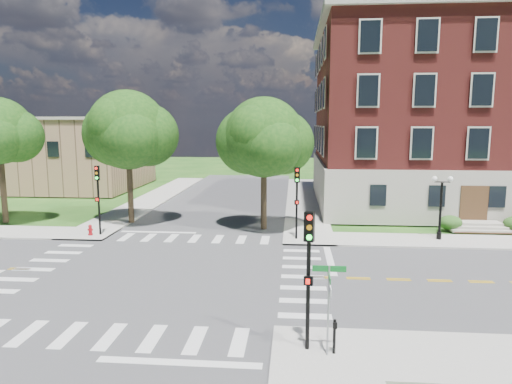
# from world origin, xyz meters

# --- Properties ---
(ground) EXTENTS (160.00, 160.00, 0.00)m
(ground) POSITION_xyz_m (0.00, 0.00, 0.00)
(ground) COLOR #1A4914
(ground) RESTS_ON ground
(road_ew) EXTENTS (90.00, 12.00, 0.01)m
(road_ew) POSITION_xyz_m (0.00, 0.00, 0.01)
(road_ew) COLOR #3D3D3F
(road_ew) RESTS_ON ground
(road_ns) EXTENTS (12.00, 90.00, 0.01)m
(road_ns) POSITION_xyz_m (0.00, 0.00, 0.01)
(road_ns) COLOR #3D3D3F
(road_ns) RESTS_ON ground
(sidewalk_ne) EXTENTS (34.00, 34.00, 0.12)m
(sidewalk_ne) POSITION_xyz_m (15.38, 15.38, 0.06)
(sidewalk_ne) COLOR #9E9B93
(sidewalk_ne) RESTS_ON ground
(sidewalk_nw) EXTENTS (34.00, 34.00, 0.12)m
(sidewalk_nw) POSITION_xyz_m (-15.38, 15.38, 0.06)
(sidewalk_nw) COLOR #9E9B93
(sidewalk_nw) RESTS_ON ground
(crosswalk_east) EXTENTS (2.20, 10.20, 0.02)m
(crosswalk_east) POSITION_xyz_m (7.20, 0.00, 0.00)
(crosswalk_east) COLOR silver
(crosswalk_east) RESTS_ON ground
(stop_bar_east) EXTENTS (0.40, 5.50, 0.00)m
(stop_bar_east) POSITION_xyz_m (8.80, 3.00, 0.00)
(stop_bar_east) COLOR silver
(stop_bar_east) RESTS_ON ground
(main_building) EXTENTS (30.60, 22.40, 16.50)m
(main_building) POSITION_xyz_m (24.00, 21.99, 8.34)
(main_building) COLOR #A6A092
(main_building) RESTS_ON ground
(secondary_building) EXTENTS (20.40, 15.40, 8.30)m
(secondary_building) POSITION_xyz_m (-22.00, 30.00, 4.28)
(secondary_building) COLOR #A07558
(secondary_building) RESTS_ON ground
(tree_c) EXTENTS (6.01, 6.01, 10.16)m
(tree_c) POSITION_xyz_m (-5.92, 11.40, 7.26)
(tree_c) COLOR black
(tree_c) RESTS_ON ground
(tree_d) EXTENTS (5.73, 5.73, 9.53)m
(tree_d) POSITION_xyz_m (4.52, 10.11, 6.76)
(tree_d) COLOR black
(tree_d) RESTS_ON ground
(traffic_signal_se) EXTENTS (0.38, 0.44, 4.80)m
(traffic_signal_se) POSITION_xyz_m (7.21, -7.72, 3.19)
(traffic_signal_se) COLOR black
(traffic_signal_se) RESTS_ON ground
(traffic_signal_ne) EXTENTS (0.37, 0.44, 4.80)m
(traffic_signal_ne) POSITION_xyz_m (6.89, 7.37, 3.19)
(traffic_signal_ne) COLOR black
(traffic_signal_ne) RESTS_ON ground
(traffic_signal_nw) EXTENTS (0.36, 0.42, 4.80)m
(traffic_signal_nw) POSITION_xyz_m (-6.71, 7.41, 3.19)
(traffic_signal_nw) COLOR black
(traffic_signal_nw) RESTS_ON ground
(twin_lamp_west) EXTENTS (1.36, 0.36, 4.23)m
(twin_lamp_west) POSITION_xyz_m (16.38, 8.04, 2.52)
(twin_lamp_west) COLOR black
(twin_lamp_west) RESTS_ON ground
(street_sign_pole) EXTENTS (1.10, 1.10, 3.10)m
(street_sign_pole) POSITION_xyz_m (7.88, -8.08, 2.31)
(street_sign_pole) COLOR gray
(street_sign_pole) RESTS_ON ground
(push_button_post) EXTENTS (0.14, 0.21, 1.20)m
(push_button_post) POSITION_xyz_m (8.11, -7.97, 0.80)
(push_button_post) COLOR black
(push_button_post) RESTS_ON ground
(fire_hydrant) EXTENTS (0.35, 0.35, 0.75)m
(fire_hydrant) POSITION_xyz_m (-7.30, 7.16, 0.46)
(fire_hydrant) COLOR maroon
(fire_hydrant) RESTS_ON ground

